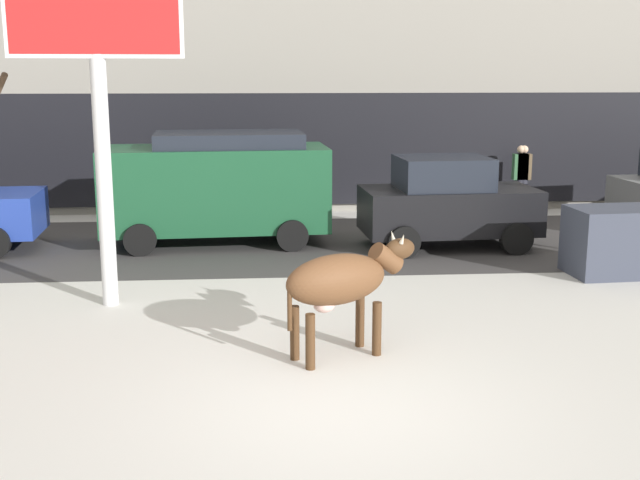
# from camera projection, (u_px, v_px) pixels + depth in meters

# --- Properties ---
(ground_plane) EXTENTS (120.00, 120.00, 0.00)m
(ground_plane) POSITION_uv_depth(u_px,v_px,m) (340.00, 405.00, 8.77)
(ground_plane) COLOR silver
(road_strip) EXTENTS (60.00, 5.60, 0.01)m
(road_strip) POSITION_uv_depth(u_px,v_px,m) (300.00, 243.00, 16.89)
(road_strip) COLOR #423F3F
(road_strip) RESTS_ON ground
(cow_brown) EXTENTS (1.88, 1.22, 1.54)m
(cow_brown) POSITION_uv_depth(u_px,v_px,m) (341.00, 281.00, 10.07)
(cow_brown) COLOR brown
(cow_brown) RESTS_ON ground
(billboard) EXTENTS (2.53, 0.47, 5.56)m
(billboard) POSITION_uv_depth(u_px,v_px,m) (95.00, 18.00, 11.63)
(billboard) COLOR silver
(billboard) RESTS_ON ground
(car_darkgreen_van) EXTENTS (4.71, 2.34, 2.32)m
(car_darkgreen_van) POSITION_uv_depth(u_px,v_px,m) (217.00, 185.00, 16.67)
(car_darkgreen_van) COLOR #194C2D
(car_darkgreen_van) RESTS_ON ground
(car_black_hatchback) EXTENTS (3.60, 2.09, 1.86)m
(car_black_hatchback) POSITION_uv_depth(u_px,v_px,m) (447.00, 203.00, 16.37)
(car_black_hatchback) COLOR black
(car_black_hatchback) RESTS_ON ground
(pedestrian_near_billboard) EXTENTS (0.36, 0.24, 1.73)m
(pedestrian_near_billboard) POSITION_uv_depth(u_px,v_px,m) (162.00, 183.00, 19.48)
(pedestrian_near_billboard) COLOR #282833
(pedestrian_near_billboard) RESTS_ON ground
(pedestrian_by_cars) EXTENTS (0.36, 0.24, 1.73)m
(pedestrian_by_cars) POSITION_uv_depth(u_px,v_px,m) (523.00, 179.00, 20.14)
(pedestrian_by_cars) COLOR #282833
(pedestrian_by_cars) RESTS_ON ground
(pedestrian_far_left) EXTENTS (0.36, 0.24, 1.73)m
(pedestrian_far_left) POSITION_uv_depth(u_px,v_px,m) (520.00, 179.00, 20.14)
(pedestrian_far_left) COLOR #282833
(pedestrian_far_left) RESTS_ON ground
(dumpster) EXTENTS (1.77, 1.21, 1.20)m
(dumpster) POSITION_uv_depth(u_px,v_px,m) (618.00, 241.00, 14.26)
(dumpster) COLOR #383D4C
(dumpster) RESTS_ON ground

